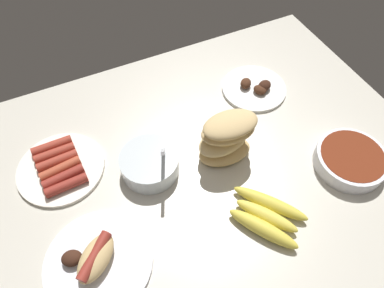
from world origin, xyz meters
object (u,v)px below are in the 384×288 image
at_px(bread_stack, 226,137).
at_px(bowl_chili, 350,159).
at_px(plate_grilled_meat, 255,88).
at_px(plate_sausages, 60,167).
at_px(banana_bunch, 266,216).
at_px(plate_hotdog_assembled, 96,260).
at_px(bowl_coleslaw, 150,163).

bearing_deg(bread_stack, bowl_chili, -31.76).
distance_m(plate_grilled_meat, bowl_chili, 0.35).
distance_m(bread_stack, plate_sausages, 0.43).
bearing_deg(bread_stack, plate_grilled_meat, 40.59).
height_order(bowl_chili, banana_bunch, bowl_chili).
distance_m(bread_stack, bowl_chili, 0.32).
relative_size(bread_stack, bowl_chili, 0.89).
relative_size(plate_hotdog_assembled, banana_bunch, 1.12).
bearing_deg(bowl_coleslaw, plate_grilled_meat, 18.74).
distance_m(plate_hotdog_assembled, plate_sausages, 0.27).
relative_size(bowl_coleslaw, bowl_chili, 0.85).
bearing_deg(bread_stack, plate_hotdog_assembled, -160.27).
relative_size(plate_grilled_meat, plate_hotdog_assembled, 0.83).
bearing_deg(plate_sausages, bread_stack, -18.22).
distance_m(plate_sausages, bowl_chili, 0.74).
xyz_separation_m(bread_stack, plate_hotdog_assembled, (-0.39, -0.14, -0.06)).
bearing_deg(bowl_chili, plate_hotdog_assembled, 177.32).
xyz_separation_m(plate_sausages, bowl_chili, (0.68, -0.30, 0.01)).
relative_size(bowl_coleslaw, banana_bunch, 0.72).
bearing_deg(plate_sausages, bowl_chili, -24.04).
bearing_deg(plate_grilled_meat, plate_sausages, -176.73).
bearing_deg(bread_stack, bowl_coleslaw, 169.94).
distance_m(plate_grilled_meat, plate_hotdog_assembled, 0.66).
bearing_deg(banana_bunch, bowl_coleslaw, 128.69).
bearing_deg(bowl_chili, bread_stack, 148.24).
bearing_deg(plate_hotdog_assembled, bread_stack, 19.73).
distance_m(plate_hotdog_assembled, banana_bunch, 0.39).
bearing_deg(banana_bunch, plate_hotdog_assembled, 169.82).
height_order(plate_grilled_meat, plate_hotdog_assembled, plate_hotdog_assembled).
bearing_deg(bowl_coleslaw, banana_bunch, -51.31).
distance_m(bowl_coleslaw, bowl_chili, 0.51).
bearing_deg(plate_sausages, bowl_coleslaw, -25.25).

